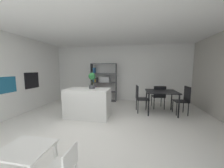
% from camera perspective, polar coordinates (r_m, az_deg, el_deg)
% --- Properties ---
extents(ground_plane, '(9.76, 9.76, 0.00)m').
position_cam_1_polar(ground_plane, '(3.46, -6.96, -19.69)').
color(ground_plane, silver).
extents(ceiling_slab, '(7.09, 6.43, 0.06)m').
position_cam_1_polar(ceiling_slab, '(3.31, -7.71, 27.19)').
color(ceiling_slab, white).
rests_on(ceiling_slab, ground_plane).
extents(back_partition, '(7.09, 0.06, 2.67)m').
position_cam_1_polar(back_partition, '(6.21, 1.60, 4.87)').
color(back_partition, white).
rests_on(back_partition, ground_plane).
extents(built_in_oven, '(0.06, 0.61, 0.59)m').
position_cam_1_polar(built_in_oven, '(5.57, -32.83, 1.44)').
color(built_in_oven, black).
rests_on(built_in_oven, ground_plane).
extents(kitchen_island, '(1.39, 0.77, 0.92)m').
position_cam_1_polar(kitchen_island, '(4.14, -10.92, -8.47)').
color(kitchen_island, white).
rests_on(kitchen_island, ground_plane).
extents(potted_plant_on_island, '(0.22, 0.22, 0.51)m').
position_cam_1_polar(potted_plant_on_island, '(4.01, -9.16, 2.32)').
color(potted_plant_on_island, '#4C4C51').
rests_on(potted_plant_on_island, kitchen_island).
extents(open_bookshelf, '(1.23, 0.34, 1.81)m').
position_cam_1_polar(open_bookshelf, '(6.06, -4.37, 0.86)').
color(open_bookshelf, '#4C4C51').
rests_on(open_bookshelf, ground_plane).
extents(child_table, '(0.62, 0.52, 0.52)m').
position_cam_1_polar(child_table, '(2.19, -34.60, -24.73)').
color(child_table, white).
rests_on(child_table, ground_plane).
extents(child_chair_right, '(0.33, 0.33, 0.59)m').
position_cam_1_polar(child_chair_right, '(1.96, -21.04, -31.75)').
color(child_chair_right, white).
rests_on(child_chair_right, ground_plane).
extents(dining_table, '(1.04, 0.92, 0.78)m').
position_cam_1_polar(dining_table, '(4.68, 21.65, -4.01)').
color(dining_table, black).
rests_on(dining_table, ground_plane).
extents(dining_chair_far, '(0.50, 0.50, 0.91)m').
position_cam_1_polar(dining_chair_far, '(5.17, 20.65, -4.71)').
color(dining_chair_far, black).
rests_on(dining_chair_far, ground_plane).
extents(dining_chair_window_side, '(0.45, 0.44, 0.96)m').
position_cam_1_polar(dining_chair_window_side, '(4.92, 30.09, -5.63)').
color(dining_chair_window_side, black).
rests_on(dining_chair_window_side, ground_plane).
extents(dining_chair_island_side, '(0.48, 0.49, 0.96)m').
position_cam_1_polar(dining_chair_island_side, '(4.60, 12.55, -5.51)').
color(dining_chair_island_side, black).
rests_on(dining_chair_island_side, ground_plane).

